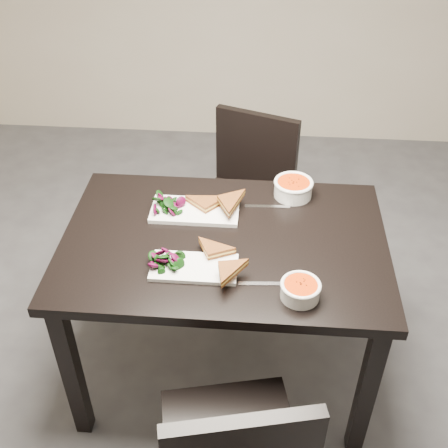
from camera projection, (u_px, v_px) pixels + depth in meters
name	position (u px, v px, depth m)	size (l,w,h in m)	color
ground	(339.00, 445.00, 2.22)	(5.00, 5.00, 0.00)	#47474C
table	(224.00, 259.00, 2.12)	(1.20, 0.80, 0.75)	black
chair_far	(247.00, 190.00, 2.77)	(0.54, 0.54, 0.85)	black
plate_near	(194.00, 268.00, 1.92)	(0.30, 0.15, 0.01)	white
sandwich_near	(213.00, 259.00, 1.91)	(0.15, 0.11, 0.05)	brown
salad_near	(165.00, 260.00, 1.91)	(0.09, 0.08, 0.04)	black
soup_bowl_near	(300.00, 289.00, 1.80)	(0.13, 0.13, 0.06)	white
cutlery_near	(265.00, 284.00, 1.87)	(0.18, 0.02, 0.00)	silver
plate_far	(195.00, 211.00, 2.18)	(0.34, 0.17, 0.02)	white
sandwich_far	(211.00, 206.00, 2.14)	(0.17, 0.13, 0.06)	brown
salad_far	(169.00, 203.00, 2.16)	(0.11, 0.10, 0.05)	black
soup_bowl_far	(293.00, 187.00, 2.25)	(0.16, 0.16, 0.07)	white
cutlery_far	(267.00, 206.00, 2.21)	(0.18, 0.02, 0.00)	silver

